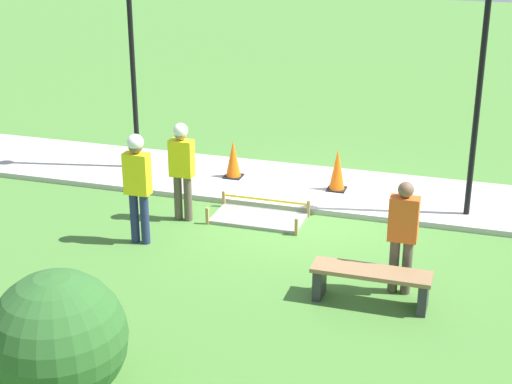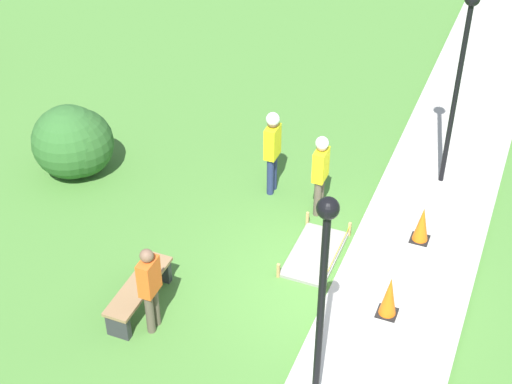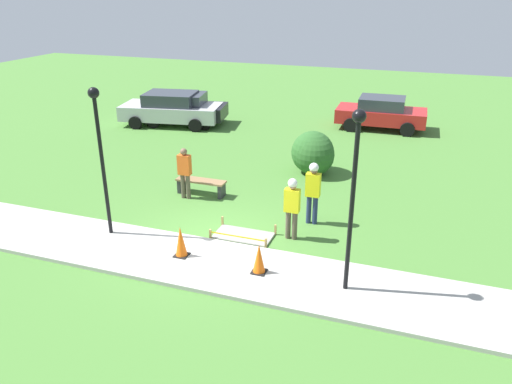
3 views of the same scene
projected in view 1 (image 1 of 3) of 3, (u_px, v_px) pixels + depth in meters
name	position (u px, v px, depth m)	size (l,w,h in m)	color
ground_plane	(311.00, 214.00, 13.75)	(60.00, 60.00, 0.00)	#477A33
sidewalk	(325.00, 189.00, 14.74)	(28.00, 2.27, 0.10)	#ADAAA3
wet_concrete_patch	(258.00, 218.00, 13.48)	(1.61, 0.88, 0.30)	gray
traffic_cone_near_patch	(337.00, 170.00, 14.44)	(0.34, 0.34, 0.79)	black
traffic_cone_far_patch	(233.00, 159.00, 15.11)	(0.34, 0.34, 0.73)	black
park_bench	(371.00, 280.00, 10.66)	(1.63, 0.44, 0.50)	#2D2D33
worker_supervisor	(137.00, 179.00, 12.25)	(0.40, 0.26, 1.82)	navy
worker_assistant	(182.00, 164.00, 13.15)	(0.40, 0.25, 1.72)	brown
bystander_in_orange_shirt	(403.00, 231.00, 10.74)	(0.40, 0.22, 1.66)	brown
lamppost_near	(131.00, 36.00, 14.84)	(0.28, 0.28, 4.03)	black
lamppost_far	(482.00, 66.00, 12.58)	(0.28, 0.28, 3.93)	black
shrub_rounded_near	(58.00, 334.00, 8.69)	(1.43, 1.43, 1.43)	#285623
shrub_rounded_mid	(58.00, 338.00, 8.51)	(1.53, 1.53, 1.53)	#2D6028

